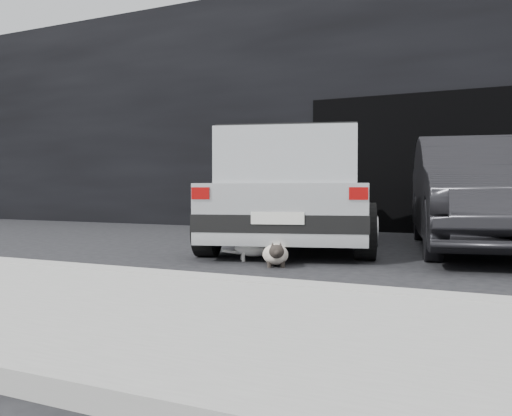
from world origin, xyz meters
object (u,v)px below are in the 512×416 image
at_px(silver_hatchback, 296,185).
at_px(second_car, 482,193).
at_px(cat_white, 258,247).
at_px(cat_siamese, 276,254).

xyz_separation_m(silver_hatchback, second_car, (2.47, 0.51, -0.10)).
height_order(silver_hatchback, cat_white, silver_hatchback).
height_order(second_car, cat_siamese, second_car).
xyz_separation_m(cat_siamese, cat_white, (-0.37, 0.32, 0.03)).
height_order(second_car, cat_white, second_car).
relative_size(cat_siamese, cat_white, 1.27).
bearing_deg(second_car, cat_white, -147.10).
bearing_deg(silver_hatchback, cat_siamese, -90.34).
distance_m(silver_hatchback, cat_white, 1.87).
bearing_deg(cat_white, second_car, 101.00).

